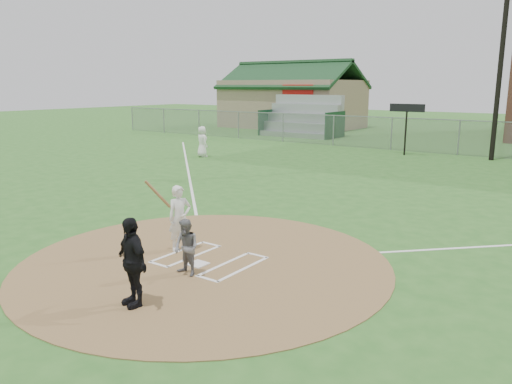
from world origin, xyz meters
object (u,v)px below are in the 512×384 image
Objects in this scene: catcher at (186,248)px; ondeck_player at (202,142)px; home_plate at (198,264)px; batter_at_plate at (180,218)px; umpire at (132,262)px.

ondeck_player is (-11.73, 13.66, 0.23)m from catcher.
home_plate is at bearing 118.59° from catcher.
home_plate is 17.42m from ondeck_player.
home_plate is 0.87m from catcher.
home_plate is at bearing 152.91° from ondeck_player.
batter_at_plate is (10.46, -12.55, -0.03)m from ondeck_player.
ondeck_player is 16.34m from batter_at_plate.
umpire is 3.13m from batter_at_plate.
catcher is 0.71× the size of ondeck_player.
umpire is 19.41m from ondeck_player.
catcher is 1.67m from umpire.
home_plate is 1.40m from batter_at_plate.
umpire is 0.93× the size of batter_at_plate.
catcher reaches higher than home_plate.
ondeck_player is (-11.95, 15.30, 0.01)m from umpire.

